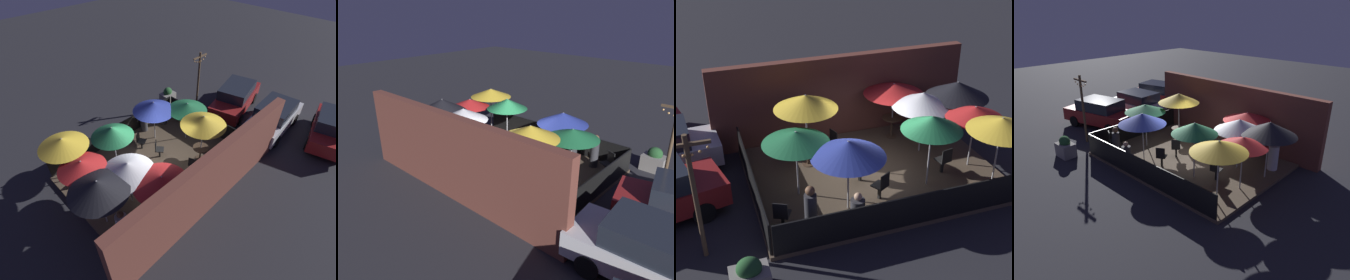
# 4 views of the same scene
# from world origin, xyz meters

# --- Properties ---
(ground_plane) EXTENTS (60.00, 60.00, 0.00)m
(ground_plane) POSITION_xyz_m (0.00, 0.00, 0.00)
(ground_plane) COLOR #26262B
(patio_deck) EXTENTS (7.79, 5.71, 0.12)m
(patio_deck) POSITION_xyz_m (0.00, 0.00, 0.06)
(patio_deck) COLOR brown
(patio_deck) RESTS_ON ground_plane
(building_wall) EXTENTS (9.39, 0.36, 3.06)m
(building_wall) POSITION_xyz_m (0.00, 3.08, 1.53)
(building_wall) COLOR brown
(building_wall) RESTS_ON ground_plane
(fence_front) EXTENTS (7.59, 0.05, 0.95)m
(fence_front) POSITION_xyz_m (0.00, -2.81, 0.59)
(fence_front) COLOR black
(fence_front) RESTS_ON patio_deck
(fence_side_left) EXTENTS (0.05, 5.51, 0.95)m
(fence_side_left) POSITION_xyz_m (-3.85, 0.00, 0.59)
(fence_side_left) COLOR black
(fence_side_left) RESTS_ON patio_deck
(patio_umbrella_0) EXTENTS (2.14, 2.14, 2.08)m
(patio_umbrella_0) POSITION_xyz_m (1.58, 2.03, 2.01)
(patio_umbrella_0) COLOR #B2B2B7
(patio_umbrella_0) RESTS_ON patio_deck
(patio_umbrella_1) EXTENTS (2.03, 2.03, 2.49)m
(patio_umbrella_1) POSITION_xyz_m (-1.83, 1.15, 2.37)
(patio_umbrella_1) COLOR #B2B2B7
(patio_umbrella_1) RESTS_ON patio_deck
(patio_umbrella_2) EXTENTS (2.08, 2.08, 2.18)m
(patio_umbrella_2) POSITION_xyz_m (2.06, 0.76, 2.05)
(patio_umbrella_2) COLOR #B2B2B7
(patio_umbrella_2) RESTS_ON patio_deck
(patio_umbrella_3) EXTENTS (2.08, 2.08, 2.20)m
(patio_umbrella_3) POSITION_xyz_m (-1.38, -1.54, 2.07)
(patio_umbrella_3) COLOR #B2B2B7
(patio_umbrella_3) RESTS_ON patio_deck
(patio_umbrella_4) EXTENTS (1.82, 1.82, 2.34)m
(patio_umbrella_4) POSITION_xyz_m (1.33, -1.18, 2.23)
(patio_umbrella_4) COLOR #B2B2B7
(patio_umbrella_4) RESTS_ON patio_deck
(patio_umbrella_5) EXTENTS (1.99, 1.99, 2.36)m
(patio_umbrella_5) POSITION_xyz_m (3.13, -1.97, 2.27)
(patio_umbrella_5) COLOR #B2B2B7
(patio_umbrella_5) RESTS_ON patio_deck
(patio_umbrella_6) EXTENTS (1.84, 1.84, 2.11)m
(patio_umbrella_6) POSITION_xyz_m (3.17, -0.60, 2.04)
(patio_umbrella_6) COLOR #B2B2B7
(patio_umbrella_6) RESTS_ON patio_deck
(patio_umbrella_7) EXTENTS (1.95, 1.95, 2.11)m
(patio_umbrella_7) POSITION_xyz_m (-2.54, -0.40, 2.04)
(patio_umbrella_7) COLOR #B2B2B7
(patio_umbrella_7) RESTS_ON patio_deck
(patio_umbrella_8) EXTENTS (2.15, 2.15, 2.36)m
(patio_umbrella_8) POSITION_xyz_m (3.38, 0.84, 2.21)
(patio_umbrella_8) COLOR #B2B2B7
(patio_umbrella_8) RESTS_ON patio_deck
(dining_table_0) EXTENTS (0.72, 0.72, 0.77)m
(dining_table_0) POSITION_xyz_m (1.58, 2.03, 0.72)
(dining_table_0) COLOR #4C3828
(dining_table_0) RESTS_ON patio_deck
(dining_table_1) EXTENTS (0.76, 0.76, 0.71)m
(dining_table_1) POSITION_xyz_m (-1.83, 1.15, 0.67)
(dining_table_1) COLOR #4C3828
(dining_table_1) RESTS_ON patio_deck
(patio_chair_0) EXTENTS (0.51, 0.51, 0.90)m
(patio_chair_0) POSITION_xyz_m (-0.92, 1.48, 0.61)
(patio_chair_0) COLOR black
(patio_chair_0) RESTS_ON patio_deck
(patio_chair_1) EXTENTS (0.54, 0.54, 0.94)m
(patio_chair_1) POSITION_xyz_m (-3.35, -1.87, 0.63)
(patio_chair_1) COLOR black
(patio_chair_1) RESTS_ON patio_deck
(patio_chair_2) EXTENTS (0.55, 0.55, 0.92)m
(patio_chair_2) POSITION_xyz_m (-0.31, -1.45, 0.62)
(patio_chair_2) COLOR black
(patio_chair_2) RESTS_ON patio_deck
(patio_chair_3) EXTENTS (0.47, 0.47, 0.92)m
(patio_chair_3) POSITION_xyz_m (2.13, -0.79, 0.62)
(patio_chair_3) COLOR black
(patio_chair_3) RESTS_ON patio_deck
(patio_chair_4) EXTENTS (0.56, 0.56, 0.92)m
(patio_chair_4) POSITION_xyz_m (-0.51, -0.37, 0.62)
(patio_chair_4) COLOR black
(patio_chair_4) RESTS_ON patio_deck
(patron_0) EXTENTS (0.59, 0.59, 1.32)m
(patron_0) POSITION_xyz_m (3.23, 1.68, 0.70)
(patron_0) COLOR silver
(patron_0) RESTS_ON patio_deck
(patron_1) EXTENTS (0.43, 0.43, 1.39)m
(patron_1) POSITION_xyz_m (-2.62, -2.12, 0.77)
(patron_1) COLOR #333338
(patron_1) RESTS_ON patio_deck
(patron_2) EXTENTS (0.51, 0.51, 1.13)m
(patron_2) POSITION_xyz_m (-1.43, -2.45, 0.62)
(patron_2) COLOR #333338
(patron_2) RESTS_ON patio_deck
(planter_box) EXTENTS (0.91, 0.64, 1.01)m
(planter_box) POSITION_xyz_m (-4.49, -3.68, 0.44)
(planter_box) COLOR gray
(planter_box) RESTS_ON ground_plane
(light_post) EXTENTS (1.10, 0.12, 3.47)m
(light_post) POSITION_xyz_m (-5.39, -2.05, 1.95)
(light_post) COLOR brown
(light_post) RESTS_ON ground_plane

